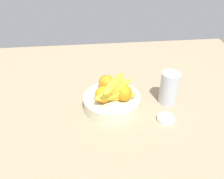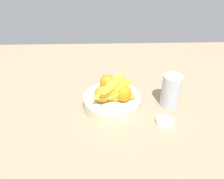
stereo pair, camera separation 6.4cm
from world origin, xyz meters
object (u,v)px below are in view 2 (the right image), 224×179
(orange_front_left, at_px, (108,82))
(orange_front_right, at_px, (103,94))
(orange_center, at_px, (124,93))
(thermos_tumbler, at_px, (171,91))
(banana_bunch, at_px, (115,90))
(fruit_bowl, at_px, (112,102))
(jar_lid, at_px, (165,122))

(orange_front_left, distance_m, orange_front_right, 0.09)
(orange_center, height_order, thermos_tumbler, thermos_tumbler)
(orange_front_left, bearing_deg, orange_front_right, -102.52)
(orange_front_left, height_order, banana_bunch, banana_bunch)
(fruit_bowl, relative_size, orange_front_right, 3.60)
(thermos_tumbler, bearing_deg, orange_front_left, 169.29)
(orange_front_left, relative_size, banana_bunch, 0.37)
(orange_front_left, relative_size, thermos_tumbler, 0.47)
(orange_front_left, xyz_separation_m, jar_lid, (0.23, -0.18, -0.08))
(banana_bunch, bearing_deg, thermos_tumbler, 9.07)
(fruit_bowl, relative_size, banana_bunch, 1.35)
(fruit_bowl, distance_m, orange_center, 0.08)
(fruit_bowl, distance_m, orange_front_right, 0.08)
(orange_front_left, xyz_separation_m, banana_bunch, (0.03, -0.09, 0.02))
(orange_center, xyz_separation_m, jar_lid, (0.16, -0.09, -0.08))
(orange_front_left, xyz_separation_m, orange_front_right, (-0.02, -0.09, 0.00))
(orange_center, distance_m, thermos_tumbler, 0.21)
(orange_front_right, relative_size, orange_center, 1.00)
(thermos_tumbler, bearing_deg, orange_center, -170.09)
(banana_bunch, distance_m, thermos_tumbler, 0.25)
(fruit_bowl, bearing_deg, thermos_tumbler, 3.02)
(orange_front_left, bearing_deg, fruit_bowl, -74.62)
(orange_front_right, bearing_deg, banana_bunch, -1.45)
(banana_bunch, relative_size, thermos_tumbler, 1.24)
(orange_front_left, height_order, jar_lid, orange_front_left)
(orange_front_right, height_order, thermos_tumbler, thermos_tumbler)
(orange_front_right, bearing_deg, jar_lid, -19.21)
(banana_bunch, relative_size, jar_lid, 2.57)
(orange_center, bearing_deg, orange_front_left, 126.72)
(fruit_bowl, height_order, orange_center, orange_center)
(fruit_bowl, bearing_deg, orange_front_right, -146.99)
(fruit_bowl, xyz_separation_m, jar_lid, (0.21, -0.11, -0.02))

